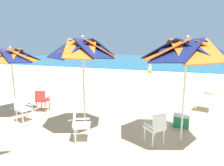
{
  "coord_description": "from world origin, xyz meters",
  "views": [
    {
      "loc": [
        -0.19,
        -8.45,
        2.55
      ],
      "look_at": [
        -3.33,
        -0.72,
        1.0
      ],
      "focal_mm": 31.37,
      "sensor_mm": 36.0,
      "label": 1
    }
  ],
  "objects_px": {
    "beach_umbrella_0": "(187,52)",
    "beach_umbrella_1": "(83,50)",
    "plastic_chair_0": "(156,127)",
    "cooler_box": "(181,121)",
    "plastic_chair_1": "(80,123)",
    "plastic_chair_3": "(23,107)",
    "plastic_chair_2": "(42,99)",
    "sun_lounger_1": "(207,100)",
    "beachgoer_seated": "(150,70)",
    "beach_umbrella_2": "(11,56)"
  },
  "relations": [
    {
      "from": "beach_umbrella_0",
      "to": "beach_umbrella_1",
      "type": "height_order",
      "value": "beach_umbrella_1"
    },
    {
      "from": "plastic_chair_0",
      "to": "beach_umbrella_1",
      "type": "relative_size",
      "value": 0.3
    },
    {
      "from": "plastic_chair_0",
      "to": "cooler_box",
      "type": "relative_size",
      "value": 1.73
    },
    {
      "from": "plastic_chair_1",
      "to": "plastic_chair_3",
      "type": "relative_size",
      "value": 1.0
    },
    {
      "from": "plastic_chair_1",
      "to": "beach_umbrella_0",
      "type": "bearing_deg",
      "value": 19.84
    },
    {
      "from": "beach_umbrella_1",
      "to": "plastic_chair_2",
      "type": "height_order",
      "value": "beach_umbrella_1"
    },
    {
      "from": "beach_umbrella_1",
      "to": "cooler_box",
      "type": "bearing_deg",
      "value": 26.54
    },
    {
      "from": "plastic_chair_2",
      "to": "plastic_chair_3",
      "type": "bearing_deg",
      "value": -83.47
    },
    {
      "from": "beach_umbrella_1",
      "to": "sun_lounger_1",
      "type": "xyz_separation_m",
      "value": [
        3.68,
        4.2,
        -2.18
      ]
    },
    {
      "from": "beach_umbrella_0",
      "to": "plastic_chair_2",
      "type": "relative_size",
      "value": 3.26
    },
    {
      "from": "plastic_chair_0",
      "to": "beachgoer_seated",
      "type": "relative_size",
      "value": 0.94
    },
    {
      "from": "beach_umbrella_2",
      "to": "cooler_box",
      "type": "distance_m",
      "value": 6.36
    },
    {
      "from": "beach_umbrella_0",
      "to": "plastic_chair_3",
      "type": "xyz_separation_m",
      "value": [
        -5.16,
        -0.44,
        -1.94
      ]
    },
    {
      "from": "beach_umbrella_0",
      "to": "plastic_chair_2",
      "type": "height_order",
      "value": "beach_umbrella_0"
    },
    {
      "from": "plastic_chair_1",
      "to": "plastic_chair_2",
      "type": "height_order",
      "value": "same"
    },
    {
      "from": "plastic_chair_1",
      "to": "sun_lounger_1",
      "type": "height_order",
      "value": "plastic_chair_1"
    },
    {
      "from": "beach_umbrella_2",
      "to": "sun_lounger_1",
      "type": "height_order",
      "value": "beach_umbrella_2"
    },
    {
      "from": "beach_umbrella_0",
      "to": "sun_lounger_1",
      "type": "xyz_separation_m",
      "value": [
        0.86,
        3.94,
        -2.15
      ]
    },
    {
      "from": "cooler_box",
      "to": "beachgoer_seated",
      "type": "relative_size",
      "value": 0.54
    },
    {
      "from": "plastic_chair_1",
      "to": "plastic_chair_3",
      "type": "distance_m",
      "value": 2.62
    },
    {
      "from": "plastic_chair_0",
      "to": "plastic_chair_1",
      "type": "bearing_deg",
      "value": -164.16
    },
    {
      "from": "beach_umbrella_0",
      "to": "plastic_chair_0",
      "type": "relative_size",
      "value": 3.26
    },
    {
      "from": "beach_umbrella_2",
      "to": "beachgoer_seated",
      "type": "relative_size",
      "value": 2.77
    },
    {
      "from": "beach_umbrella_0",
      "to": "beach_umbrella_2",
      "type": "height_order",
      "value": "beach_umbrella_0"
    },
    {
      "from": "beach_umbrella_1",
      "to": "beach_umbrella_0",
      "type": "bearing_deg",
      "value": 5.26
    },
    {
      "from": "beach_umbrella_0",
      "to": "plastic_chair_1",
      "type": "bearing_deg",
      "value": -160.16
    },
    {
      "from": "beach_umbrella_1",
      "to": "beachgoer_seated",
      "type": "height_order",
      "value": "beach_umbrella_1"
    },
    {
      "from": "beach_umbrella_0",
      "to": "beach_umbrella_1",
      "type": "relative_size",
      "value": 0.98
    },
    {
      "from": "beach_umbrella_0",
      "to": "beachgoer_seated",
      "type": "relative_size",
      "value": 3.05
    },
    {
      "from": "plastic_chair_1",
      "to": "sun_lounger_1",
      "type": "relative_size",
      "value": 0.39
    },
    {
      "from": "plastic_chair_3",
      "to": "beachgoer_seated",
      "type": "distance_m",
      "value": 14.36
    },
    {
      "from": "plastic_chair_0",
      "to": "beach_umbrella_2",
      "type": "relative_size",
      "value": 0.34
    },
    {
      "from": "plastic_chair_1",
      "to": "cooler_box",
      "type": "height_order",
      "value": "plastic_chair_1"
    },
    {
      "from": "beach_umbrella_0",
      "to": "cooler_box",
      "type": "distance_m",
      "value": 2.5
    },
    {
      "from": "beach_umbrella_0",
      "to": "plastic_chair_0",
      "type": "distance_m",
      "value": 2.07
    },
    {
      "from": "plastic_chair_3",
      "to": "cooler_box",
      "type": "bearing_deg",
      "value": 16.97
    },
    {
      "from": "plastic_chair_0",
      "to": "plastic_chair_3",
      "type": "relative_size",
      "value": 1.0
    },
    {
      "from": "beach_umbrella_1",
      "to": "beach_umbrella_2",
      "type": "bearing_deg",
      "value": 175.57
    },
    {
      "from": "plastic_chair_0",
      "to": "sun_lounger_1",
      "type": "bearing_deg",
      "value": 71.15
    },
    {
      "from": "plastic_chair_2",
      "to": "beach_umbrella_2",
      "type": "bearing_deg",
      "value": -136.08
    },
    {
      "from": "cooler_box",
      "to": "plastic_chair_0",
      "type": "bearing_deg",
      "value": -110.66
    },
    {
      "from": "plastic_chair_3",
      "to": "sun_lounger_1",
      "type": "xyz_separation_m",
      "value": [
        6.02,
        4.38,
        -0.22
      ]
    },
    {
      "from": "beach_umbrella_0",
      "to": "beach_umbrella_2",
      "type": "xyz_separation_m",
      "value": [
        -5.98,
        -0.02,
        -0.23
      ]
    },
    {
      "from": "plastic_chair_2",
      "to": "cooler_box",
      "type": "height_order",
      "value": "plastic_chair_2"
    },
    {
      "from": "beach_umbrella_0",
      "to": "plastic_chair_1",
      "type": "xyz_separation_m",
      "value": [
        -2.59,
        -0.93,
        -1.94
      ]
    },
    {
      "from": "beach_umbrella_0",
      "to": "sun_lounger_1",
      "type": "relative_size",
      "value": 1.27
    },
    {
      "from": "plastic_chair_3",
      "to": "sun_lounger_1",
      "type": "height_order",
      "value": "plastic_chair_3"
    },
    {
      "from": "beach_umbrella_2",
      "to": "cooler_box",
      "type": "bearing_deg",
      "value": 10.87
    },
    {
      "from": "plastic_chair_0",
      "to": "sun_lounger_1",
      "type": "relative_size",
      "value": 0.39
    },
    {
      "from": "beach_umbrella_2",
      "to": "plastic_chair_0",
      "type": "bearing_deg",
      "value": -3.83
    }
  ]
}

